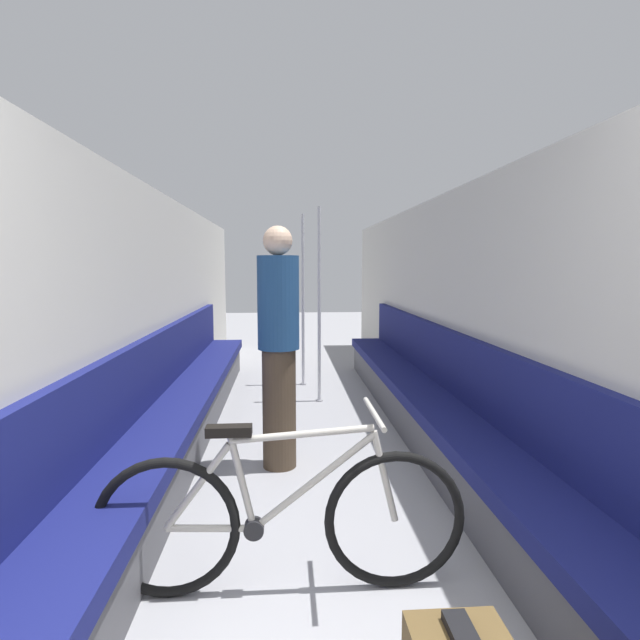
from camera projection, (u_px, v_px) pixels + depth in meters
The scene contains 8 objects.
wall_left at pixel (147, 317), 4.07m from camera, with size 0.10×10.02×2.12m, color beige.
wall_right at pixel (458, 315), 4.25m from camera, with size 0.10×10.02×2.12m, color beige.
bench_seat_row_left at pixel (180, 409), 4.14m from camera, with size 0.46×5.89×0.94m.
bench_seat_row_right at pixel (428, 404), 4.28m from camera, with size 0.46×5.89×0.94m.
bicycle at pixel (282, 519), 2.24m from camera, with size 1.68×0.46×0.84m.
grab_pole_near at pixel (319, 308), 5.37m from camera, with size 0.08×0.08×2.10m.
grab_pole_far at pixel (303, 303), 6.14m from camera, with size 0.08×0.08×2.10m.
passenger_standing at pixel (279, 345), 3.61m from camera, with size 0.30×0.30×1.76m.
Camera 1 is at (-0.17, -0.73, 1.48)m, focal length 28.00 mm.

